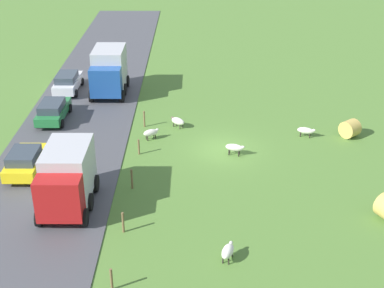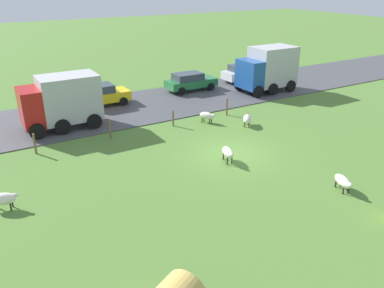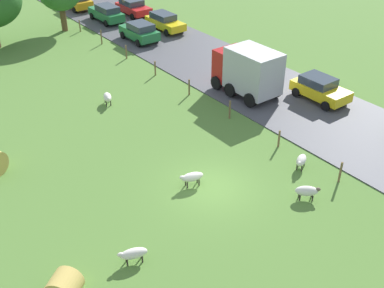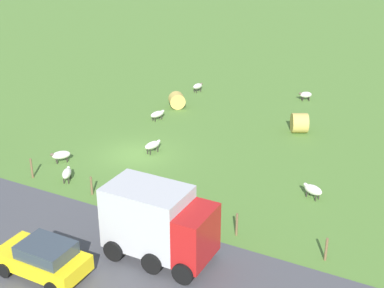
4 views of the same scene
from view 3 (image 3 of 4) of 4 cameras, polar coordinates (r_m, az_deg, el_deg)
name	(u,v)px [view 3 (image 3 of 4)]	position (r m, az deg, el deg)	size (l,w,h in m)	color
ground_plane	(213,187)	(24.15, 2.52, -5.27)	(160.00, 160.00, 0.00)	#517A33
road_strip	(342,125)	(30.88, 17.73, 2.16)	(8.00, 80.00, 0.06)	#47474C
sheep_0	(307,191)	(23.78, 13.73, -5.54)	(1.19, 1.12, 0.74)	silver
sheep_1	(133,254)	(20.10, -7.12, -13.02)	(1.29, 0.81, 0.70)	silver
sheep_2	(107,97)	(32.34, -10.19, 5.59)	(0.85, 1.23, 0.77)	silver
sheep_5	(192,177)	(23.95, -0.01, -4.01)	(1.31, 0.78, 0.77)	silver
sheep_6	(301,160)	(25.93, 13.08, -1.94)	(1.17, 0.91, 0.74)	silver
hay_bale_0	(64,287)	(19.19, -15.20, -16.36)	(1.22, 1.22, 1.02)	tan
fence_post_0	(340,172)	(25.32, 17.50, -3.28)	(0.12, 0.12, 1.22)	brown
fence_post_1	(279,139)	(27.51, 10.48, 0.62)	(0.12, 0.12, 1.07)	brown
fence_post_2	(230,110)	(30.07, 4.59, 4.17)	(0.12, 0.12, 1.26)	brown
fence_post_3	(189,87)	(33.06, -0.35, 6.88)	(0.12, 0.12, 1.18)	brown
fence_post_4	(155,68)	(36.30, -4.48, 9.12)	(0.12, 0.12, 1.13)	brown
fence_post_5	(126,52)	(39.73, -7.96, 10.97)	(0.12, 0.12, 1.14)	brown
fence_post_6	(101,37)	(43.30, -10.91, 12.57)	(0.12, 0.12, 1.27)	brown
fence_post_7	(80,26)	(47.03, -13.42, 13.74)	(0.12, 0.12, 1.11)	brown
truck_0	(248,70)	(32.83, 6.76, 8.86)	(2.65, 4.79, 3.33)	#B21919
car_0	(140,31)	(43.42, -6.35, 13.39)	(2.15, 4.02, 1.64)	#237238
car_1	(320,88)	(33.38, 15.20, 6.53)	(2.09, 3.97, 1.57)	yellow
car_3	(77,1)	(54.25, -13.75, 16.48)	(2.15, 4.15, 1.63)	orange
car_6	(133,7)	(51.08, -7.14, 16.14)	(2.17, 4.29, 1.56)	red
car_7	(165,21)	(46.10, -3.32, 14.58)	(1.97, 4.49, 1.55)	yellow
car_8	(107,13)	(49.24, -10.30, 15.33)	(1.95, 4.53, 1.64)	#237238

